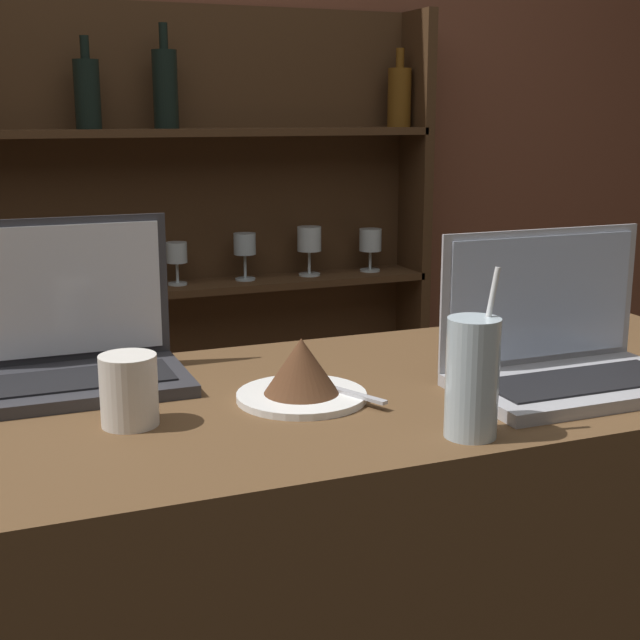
{
  "coord_description": "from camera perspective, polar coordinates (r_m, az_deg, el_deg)",
  "views": [
    {
      "loc": [
        -0.4,
        -0.84,
        1.39
      ],
      "look_at": [
        0.06,
        0.32,
        1.1
      ],
      "focal_mm": 50.0,
      "sensor_mm": 36.0,
      "label": 1
    }
  ],
  "objects": [
    {
      "name": "back_wall",
      "position": [
        2.52,
        -12.84,
        11.85
      ],
      "size": [
        7.0,
        0.06,
        2.7
      ],
      "color": "brown",
      "rests_on": "ground_plane"
    },
    {
      "name": "laptop_far",
      "position": [
        1.35,
        15.3,
        -1.93
      ],
      "size": [
        0.34,
        0.2,
        0.22
      ],
      "color": "#ADADB2",
      "rests_on": "bar_counter"
    },
    {
      "name": "back_shelf",
      "position": [
        2.52,
        -9.27,
        1.36
      ],
      "size": [
        1.47,
        0.18,
        1.68
      ],
      "color": "#472D19",
      "rests_on": "ground_plane"
    },
    {
      "name": "water_glass",
      "position": [
        1.11,
        9.72,
        -3.65
      ],
      "size": [
        0.07,
        0.07,
        0.21
      ],
      "color": "silver",
      "rests_on": "bar_counter"
    },
    {
      "name": "coffee_cup",
      "position": [
        1.17,
        -12.13,
        -4.42
      ],
      "size": [
        0.07,
        0.07,
        0.09
      ],
      "color": "silver",
      "rests_on": "bar_counter"
    },
    {
      "name": "cake_plate",
      "position": [
        1.24,
        -1.18,
        -3.49
      ],
      "size": [
        0.18,
        0.18,
        0.09
      ],
      "color": "white",
      "rests_on": "bar_counter"
    },
    {
      "name": "laptop_near",
      "position": [
        1.36,
        -15.63,
        -1.63
      ],
      "size": [
        0.32,
        0.21,
        0.24
      ],
      "color": "#333338",
      "rests_on": "bar_counter"
    }
  ]
}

